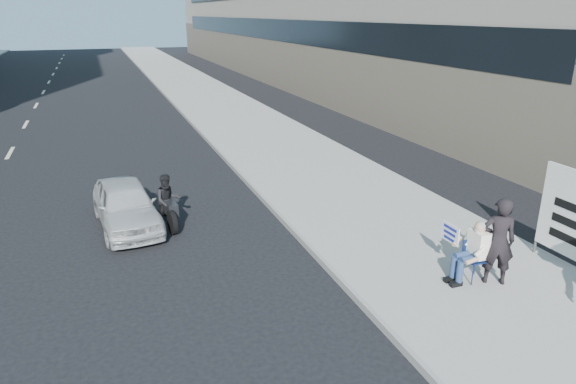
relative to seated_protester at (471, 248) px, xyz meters
name	(u,v)px	position (x,y,z in m)	size (l,w,h in m)	color
ground	(270,289)	(-3.89, 1.33, -0.87)	(160.00, 160.00, 0.00)	black
near_sidewalk	(226,110)	(0.11, 21.33, -0.80)	(5.00, 120.00, 0.15)	#9C9992
seated_protester	(471,248)	(0.00, 0.00, 0.00)	(0.83, 1.12, 1.31)	navy
pedestrian_woman	(498,241)	(0.42, -0.25, 0.20)	(0.67, 0.44, 1.84)	black
white_sedan_near	(126,205)	(-6.41, 5.76, -0.26)	(1.46, 3.62, 1.23)	silver
motorcycle	(168,203)	(-5.35, 5.47, -0.24)	(0.76, 2.05, 1.42)	black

